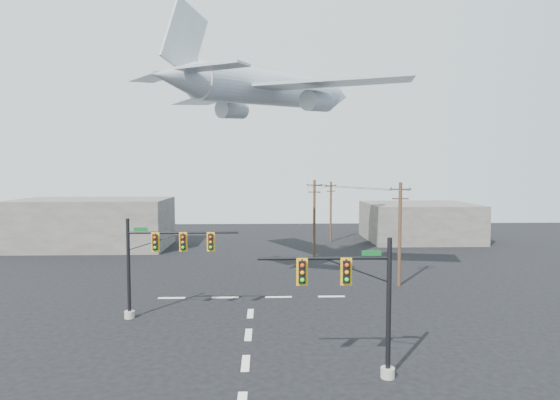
{
  "coord_description": "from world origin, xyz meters",
  "views": [
    {
      "loc": [
        0.94,
        -22.6,
        9.57
      ],
      "look_at": [
        1.87,
        5.0,
        7.78
      ],
      "focal_mm": 30.0,
      "sensor_mm": 36.0,
      "label": 1
    }
  ],
  "objects_px": {
    "utility_pole_c": "(331,210)",
    "airliner": "(274,90)",
    "utility_pole_a": "(400,232)",
    "signal_mast_far": "(157,261)",
    "signal_mast_near": "(361,304)",
    "utility_pole_b": "(314,217)"
  },
  "relations": [
    {
      "from": "utility_pole_b",
      "to": "airliner",
      "type": "distance_m",
      "value": 16.34
    },
    {
      "from": "signal_mast_near",
      "to": "utility_pole_b",
      "type": "relative_size",
      "value": 0.77
    },
    {
      "from": "signal_mast_near",
      "to": "utility_pole_a",
      "type": "relative_size",
      "value": 0.76
    },
    {
      "from": "utility_pole_a",
      "to": "utility_pole_c",
      "type": "height_order",
      "value": "utility_pole_a"
    },
    {
      "from": "utility_pole_a",
      "to": "signal_mast_far",
      "type": "bearing_deg",
      "value": -150.63
    },
    {
      "from": "utility_pole_a",
      "to": "utility_pole_c",
      "type": "relative_size",
      "value": 1.07
    },
    {
      "from": "utility_pole_b",
      "to": "signal_mast_far",
      "type": "bearing_deg",
      "value": -110.21
    },
    {
      "from": "utility_pole_b",
      "to": "airliner",
      "type": "relative_size",
      "value": 0.36
    },
    {
      "from": "signal_mast_near",
      "to": "airliner",
      "type": "distance_m",
      "value": 24.14
    },
    {
      "from": "utility_pole_a",
      "to": "airliner",
      "type": "distance_m",
      "value": 16.08
    },
    {
      "from": "utility_pole_a",
      "to": "utility_pole_b",
      "type": "relative_size",
      "value": 1.01
    },
    {
      "from": "utility_pole_c",
      "to": "airliner",
      "type": "bearing_deg",
      "value": -134.78
    },
    {
      "from": "utility_pole_a",
      "to": "signal_mast_near",
      "type": "bearing_deg",
      "value": -105.73
    },
    {
      "from": "signal_mast_far",
      "to": "airliner",
      "type": "height_order",
      "value": "airliner"
    },
    {
      "from": "utility_pole_b",
      "to": "signal_mast_near",
      "type": "bearing_deg",
      "value": -81.71
    },
    {
      "from": "utility_pole_b",
      "to": "utility_pole_c",
      "type": "xyz_separation_m",
      "value": [
        3.37,
        10.87,
        -0.24
      ]
    },
    {
      "from": "signal_mast_near",
      "to": "utility_pole_b",
      "type": "bearing_deg",
      "value": 87.89
    },
    {
      "from": "utility_pole_a",
      "to": "utility_pole_b",
      "type": "bearing_deg",
      "value": 119.12
    },
    {
      "from": "utility_pole_b",
      "to": "utility_pole_c",
      "type": "bearing_deg",
      "value": 83.16
    },
    {
      "from": "signal_mast_near",
      "to": "airliner",
      "type": "relative_size",
      "value": 0.28
    },
    {
      "from": "utility_pole_a",
      "to": "airliner",
      "type": "height_order",
      "value": "airliner"
    },
    {
      "from": "utility_pole_c",
      "to": "utility_pole_a",
      "type": "bearing_deg",
      "value": -108.49
    }
  ]
}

